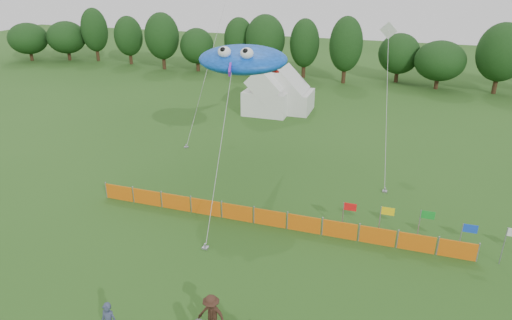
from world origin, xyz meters
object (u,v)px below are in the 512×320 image
(stingray_kite, at_px, (245,58))
(tent_left, at_px, (268,93))
(tent_right, at_px, (288,94))
(barrier_fence, at_px, (270,218))
(spectator_c, at_px, (212,315))

(stingray_kite, bearing_deg, tent_left, 101.22)
(tent_right, xyz_separation_m, barrier_fence, (4.64, -21.92, -1.21))
(barrier_fence, height_order, spectator_c, spectator_c)
(spectator_c, distance_m, stingray_kite, 16.52)
(spectator_c, bearing_deg, tent_left, 106.52)
(tent_left, bearing_deg, spectator_c, -77.44)
(barrier_fence, xyz_separation_m, stingray_kite, (-3.40, 5.63, 7.86))
(tent_left, distance_m, barrier_fence, 21.77)
(tent_left, relative_size, spectator_c, 2.34)
(tent_right, relative_size, stingray_kite, 0.30)
(barrier_fence, distance_m, spectator_c, 8.71)
(barrier_fence, height_order, stingray_kite, stingray_kite)
(tent_right, height_order, stingray_kite, stingray_kite)
(tent_left, distance_m, stingray_kite, 16.70)
(tent_left, height_order, tent_right, tent_left)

